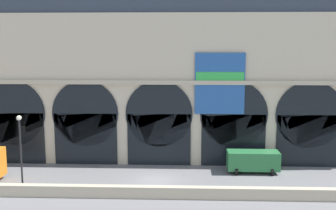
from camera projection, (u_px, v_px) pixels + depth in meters
name	position (u px, v px, depth m)	size (l,w,h in m)	color
ground_plane	(156.00, 180.00, 38.71)	(200.00, 200.00, 0.00)	slate
quay_parapet_wall	(152.00, 192.00, 34.11)	(90.00, 0.70, 1.01)	beige
station_building	(160.00, 69.00, 44.49)	(49.14, 5.16, 21.11)	beige
van_mideast	(253.00, 160.00, 40.84)	(5.20, 2.48, 2.20)	#2D7A42
street_lamp_quayside	(20.00, 144.00, 34.76)	(0.44, 0.44, 6.90)	black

